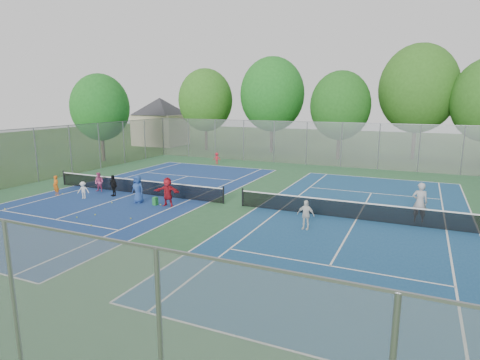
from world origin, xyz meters
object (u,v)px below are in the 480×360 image
(ball_crate, at_px, (134,187))
(ball_hopper, at_px, (155,201))
(net_left, at_px, (136,187))
(net_right, at_px, (357,211))
(instructor, at_px, (420,202))

(ball_crate, distance_m, ball_hopper, 4.90)
(ball_hopper, bearing_deg, net_left, 146.61)
(net_right, bearing_deg, instructor, 17.18)
(net_left, distance_m, net_right, 14.00)
(ball_crate, bearing_deg, net_left, -45.86)
(net_left, xyz_separation_m, ball_hopper, (2.94, -1.94, -0.21))
(net_left, distance_m, ball_crate, 1.43)
(net_right, distance_m, instructor, 3.06)
(net_left, bearing_deg, instructor, 3.02)
(net_right, distance_m, ball_crate, 15.01)
(ball_hopper, bearing_deg, instructor, 11.47)
(ball_hopper, distance_m, instructor, 14.24)
(net_left, xyz_separation_m, net_right, (14.00, 0.00, 0.00))
(ball_crate, height_order, instructor, instructor)
(net_right, bearing_deg, ball_crate, 176.16)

